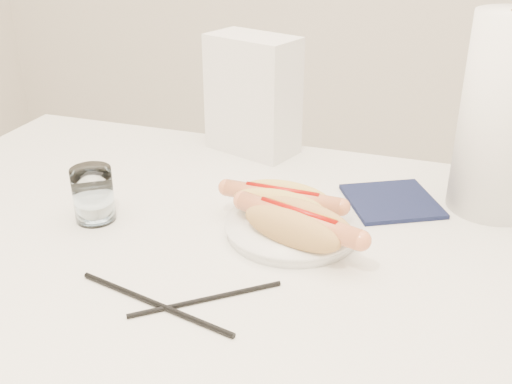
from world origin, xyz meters
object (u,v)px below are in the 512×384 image
(water_glass, at_px, (93,195))
(paper_towel_roll, at_px, (506,116))
(table, at_px, (228,278))
(hotdog_left, at_px, (282,201))
(plate, at_px, (292,229))
(napkin_box, at_px, (253,95))
(hotdog_right, at_px, (298,224))

(water_glass, bearing_deg, paper_towel_roll, 22.61)
(table, height_order, water_glass, water_glass)
(paper_towel_roll, bearing_deg, table, -146.03)
(table, xyz_separation_m, water_glass, (-0.22, 0.00, 0.10))
(hotdog_left, bearing_deg, water_glass, -162.18)
(plate, xyz_separation_m, hotdog_left, (-0.02, 0.02, 0.03))
(table, distance_m, napkin_box, 0.40)
(table, bearing_deg, paper_towel_roll, 33.97)
(table, distance_m, paper_towel_roll, 0.48)
(hotdog_right, bearing_deg, table, -153.70)
(water_glass, bearing_deg, hotdog_left, 15.52)
(table, height_order, plate, plate)
(plate, bearing_deg, table, -145.35)
(napkin_box, bearing_deg, plate, -42.15)
(hotdog_right, height_order, napkin_box, napkin_box)
(plate, height_order, hotdog_right, hotdog_right)
(napkin_box, xyz_separation_m, paper_towel_roll, (0.44, -0.11, 0.04))
(hotdog_left, distance_m, napkin_box, 0.31)
(water_glass, bearing_deg, napkin_box, 68.61)
(plate, relative_size, water_glass, 2.26)
(plate, height_order, water_glass, water_glass)
(plate, xyz_separation_m, hotdog_right, (0.02, -0.04, 0.03))
(hotdog_left, bearing_deg, table, -124.59)
(hotdog_right, xyz_separation_m, water_glass, (-0.32, -0.01, 0.00))
(table, relative_size, napkin_box, 5.40)
(paper_towel_roll, bearing_deg, hotdog_left, -151.45)
(plate, distance_m, napkin_box, 0.35)
(plate, xyz_separation_m, water_glass, (-0.30, -0.05, 0.03))
(hotdog_left, height_order, paper_towel_roll, paper_towel_roll)
(plate, distance_m, water_glass, 0.31)
(plate, bearing_deg, napkin_box, 119.00)
(hotdog_right, bearing_deg, plate, 131.93)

